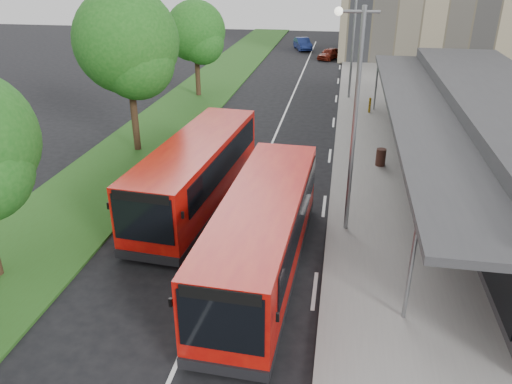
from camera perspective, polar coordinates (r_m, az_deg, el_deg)
ground at (r=18.12m, az=-3.38°, el=-6.43°), size 120.00×120.00×0.00m
pavement at (r=36.31m, az=13.38°, el=9.48°), size 5.00×80.00×0.15m
grass_verge at (r=37.79m, az=-6.98°, el=10.53°), size 5.00×80.00×0.10m
lane_centre_line at (r=31.67m, az=2.77°, el=7.73°), size 0.12×70.00×0.01m
kerb_dashes at (r=35.29m, az=9.01°, el=9.29°), size 0.12×56.00×0.01m
station_building at (r=25.21m, az=26.02°, el=5.41°), size 7.70×26.00×4.00m
tree_mid at (r=26.64m, az=-14.47°, el=15.61°), size 5.21×5.21×8.37m
tree_far at (r=37.94m, az=-6.90°, el=17.38°), size 4.33×4.33×6.90m
lamp_post_near at (r=17.66m, az=11.03°, el=9.05°), size 1.44×0.28×8.00m
lamp_post_far at (r=37.30m, az=10.97°, el=17.40°), size 1.44×0.28×8.00m
bus_main at (r=16.10m, az=0.74°, el=-4.85°), size 2.89×9.92×2.78m
bus_second at (r=20.74m, az=-6.75°, el=2.19°), size 3.29×10.10×2.81m
litter_bin at (r=25.42m, az=14.07°, el=3.88°), size 0.62×0.62×0.86m
bollard at (r=34.40m, az=12.87°, el=9.65°), size 0.19×0.19×0.98m
car_near at (r=53.72m, az=8.39°, el=15.38°), size 2.66×3.68×1.16m
car_far at (r=59.29m, az=5.36°, el=16.51°), size 2.56×4.25×1.32m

